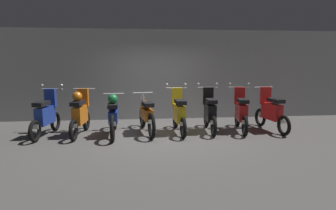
{
  "coord_description": "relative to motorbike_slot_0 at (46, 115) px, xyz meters",
  "views": [
    {
      "loc": [
        -0.63,
        -7.09,
        1.83
      ],
      "look_at": [
        0.14,
        0.32,
        0.75
      ],
      "focal_mm": 30.72,
      "sensor_mm": 36.0,
      "label": 1
    }
  ],
  "objects": [
    {
      "name": "ground_plane",
      "position": [
        2.97,
        -0.34,
        -0.53
      ],
      "size": [
        80.0,
        80.0,
        0.0
      ],
      "primitive_type": "plane",
      "color": "#565451"
    },
    {
      "name": "back_wall",
      "position": [
        2.97,
        2.13,
        0.93
      ],
      "size": [
        16.0,
        0.3,
        2.91
      ],
      "primitive_type": "cube",
      "color": "#9EA0A3",
      "rests_on": "ground"
    },
    {
      "name": "motorbike_slot_0",
      "position": [
        0.0,
        0.0,
        0.0
      ],
      "size": [
        0.59,
        1.68,
        1.29
      ],
      "color": "black",
      "rests_on": "ground"
    },
    {
      "name": "motorbike_slot_1",
      "position": [
        0.85,
        -0.01,
        0.04
      ],
      "size": [
        0.56,
        1.68,
        1.18
      ],
      "color": "black",
      "rests_on": "ground"
    },
    {
      "name": "motorbike_slot_2",
      "position": [
        1.69,
        -0.11,
        -0.0
      ],
      "size": [
        0.56,
        1.95,
        1.08
      ],
      "color": "black",
      "rests_on": "ground"
    },
    {
      "name": "motorbike_slot_3",
      "position": [
        2.54,
        0.08,
        -0.04
      ],
      "size": [
        0.56,
        1.94,
        1.03
      ],
      "color": "black",
      "rests_on": "ground"
    },
    {
      "name": "motorbike_slot_4",
      "position": [
        3.39,
        -0.02,
        0.0
      ],
      "size": [
        0.59,
        1.68,
        1.29
      ],
      "color": "black",
      "rests_on": "ground"
    },
    {
      "name": "motorbike_slot_5",
      "position": [
        4.24,
        0.05,
        0.0
      ],
      "size": [
        0.59,
        1.68,
        1.29
      ],
      "color": "black",
      "rests_on": "ground"
    },
    {
      "name": "motorbike_slot_6",
      "position": [
        5.1,
        0.01,
        0.0
      ],
      "size": [
        0.58,
        1.67,
        1.29
      ],
      "color": "black",
      "rests_on": "ground"
    },
    {
      "name": "motorbike_slot_7",
      "position": [
        5.93,
        -0.02,
        -0.0
      ],
      "size": [
        0.56,
        1.68,
        1.18
      ],
      "color": "black",
      "rests_on": "ground"
    }
  ]
}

